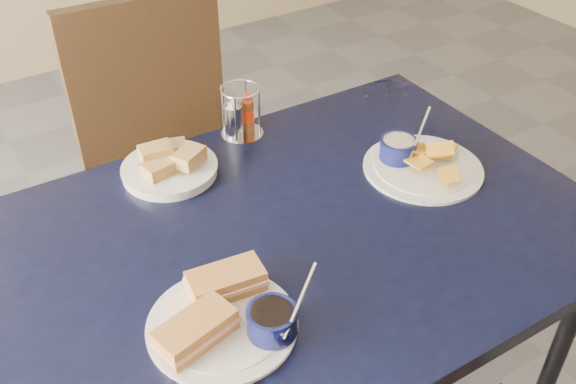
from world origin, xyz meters
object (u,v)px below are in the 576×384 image
condiment_caddy (239,116)px  chair_far (166,147)px  dining_table (286,253)px  plantain_plate (416,160)px  bread_basket (170,166)px  sandwich_plate (227,314)px

condiment_caddy → chair_far: bearing=106.5°
condiment_caddy → dining_table: bearing=-105.5°
plantain_plate → bread_basket: plantain_plate is taller
sandwich_plate → plantain_plate: bearing=17.2°
sandwich_plate → condiment_caddy: bearing=58.6°
chair_far → sandwich_plate: (-0.24, -0.86, 0.20)m
dining_table → bread_basket: bread_basket is taller
dining_table → condiment_caddy: condiment_caddy is taller
chair_far → condiment_caddy: (0.09, -0.31, 0.23)m
chair_far → plantain_plate: 0.79m
sandwich_plate → condiment_caddy: 0.64m
bread_basket → sandwich_plate: bearing=-102.6°
condiment_caddy → sandwich_plate: bearing=-121.4°
bread_basket → condiment_caddy: (0.22, 0.06, 0.03)m
plantain_plate → condiment_caddy: size_ratio=2.10×
dining_table → bread_basket: bearing=109.5°
chair_far → sandwich_plate: chair_far is taller
chair_far → plantain_plate: bearing=-60.6°
chair_far → bread_basket: chair_far is taller
dining_table → chair_far: (0.02, 0.70, -0.12)m
dining_table → chair_far: 0.71m
dining_table → plantain_plate: bearing=5.6°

